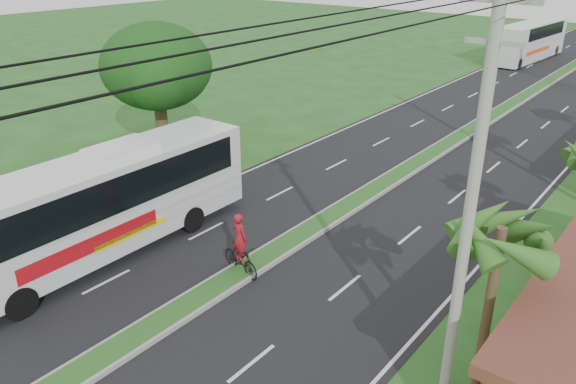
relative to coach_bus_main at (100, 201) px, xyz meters
The scene contains 11 objects.
ground 5.79m from the coach_bus_main, 13.38° to the right, with size 180.00×180.00×0.00m, color #214E1C.
road_asphalt 19.61m from the coach_bus_main, 74.62° to the left, with size 14.00×160.00×0.02m, color black.
median_strip 19.60m from the coach_bus_main, 74.62° to the left, with size 1.20×160.00×0.18m.
lane_edge_left 18.98m from the coach_bus_main, 94.68° to the left, with size 0.12×160.00×0.01m, color silver.
lane_edge_right 22.33m from the coach_bus_main, 57.71° to the left, with size 0.12×160.00×0.01m, color silver.
palm_verge_a 14.48m from the coach_bus_main, ahead, with size 2.40×2.40×5.45m.
shade_tree 11.53m from the coach_bus_main, 128.33° to the left, with size 6.30×6.00×7.54m.
utility_pole_a 14.09m from the coach_bus_main, ahead, with size 1.60×0.28×11.00m.
coach_bus_main is the anchor object (origin of this frame).
coach_bus_far 52.02m from the coach_bus_main, 89.59° to the left, with size 3.79×13.23×3.80m.
motorcyclist 5.74m from the coach_bus_main, 23.40° to the left, with size 2.08×0.96×2.47m.
Camera 1 is at (12.30, -9.52, 11.18)m, focal length 35.00 mm.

